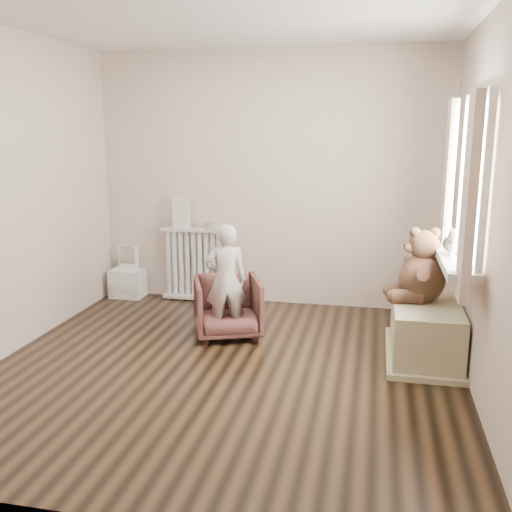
% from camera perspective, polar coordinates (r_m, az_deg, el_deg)
% --- Properties ---
extents(floor, '(3.60, 3.60, 0.01)m').
position_cam_1_polar(floor, '(4.50, -3.12, -11.15)').
color(floor, black).
rests_on(floor, ground).
extents(ceiling, '(3.60, 3.60, 0.01)m').
position_cam_1_polar(ceiling, '(4.19, -3.58, 23.43)').
color(ceiling, white).
rests_on(ceiling, ground).
extents(back_wall, '(3.60, 0.02, 2.60)m').
position_cam_1_polar(back_wall, '(5.90, 1.32, 7.63)').
color(back_wall, beige).
rests_on(back_wall, ground).
extents(front_wall, '(3.60, 0.02, 2.60)m').
position_cam_1_polar(front_wall, '(2.48, -14.36, 0.34)').
color(front_wall, beige).
rests_on(front_wall, ground).
extents(left_wall, '(0.02, 3.60, 2.60)m').
position_cam_1_polar(left_wall, '(4.94, -24.02, 5.58)').
color(left_wall, beige).
rests_on(left_wall, ground).
extents(right_wall, '(0.02, 3.60, 2.60)m').
position_cam_1_polar(right_wall, '(4.07, 22.03, 4.47)').
color(right_wall, beige).
rests_on(right_wall, ground).
extents(window, '(0.03, 0.90, 1.10)m').
position_cam_1_polar(window, '(4.34, 21.01, 7.01)').
color(window, white).
rests_on(window, right_wall).
extents(window_sill, '(0.22, 1.10, 0.06)m').
position_cam_1_polar(window_sill, '(4.41, 19.27, -0.43)').
color(window_sill, silver).
rests_on(window_sill, right_wall).
extents(curtain_left, '(0.06, 0.26, 1.30)m').
position_cam_1_polar(curtain_left, '(3.77, 20.57, 5.40)').
color(curtain_left, beige).
rests_on(curtain_left, right_wall).
extents(curtain_right, '(0.06, 0.26, 1.30)m').
position_cam_1_polar(curtain_right, '(4.89, 18.68, 7.01)').
color(curtain_right, beige).
rests_on(curtain_right, right_wall).
extents(radiator, '(0.75, 0.14, 0.79)m').
position_cam_1_polar(radiator, '(6.11, -5.94, -0.90)').
color(radiator, silver).
rests_on(radiator, floor).
extents(paper_doll, '(0.20, 0.02, 0.33)m').
position_cam_1_polar(paper_doll, '(6.06, -7.46, 4.32)').
color(paper_doll, beige).
rests_on(paper_doll, radiator).
extents(tin_a, '(0.11, 0.11, 0.07)m').
position_cam_1_polar(tin_a, '(5.98, -4.68, 3.03)').
color(tin_a, '#A59E8C').
rests_on(tin_a, radiator).
extents(tin_b, '(0.08, 0.08, 0.05)m').
position_cam_1_polar(tin_b, '(5.97, -4.29, 2.91)').
color(tin_b, '#A59E8C').
rests_on(tin_b, radiator).
extents(toy_vanity, '(0.36, 0.25, 0.56)m').
position_cam_1_polar(toy_vanity, '(6.40, -12.76, -1.61)').
color(toy_vanity, silver).
rests_on(toy_vanity, floor).
extents(armchair, '(0.74, 0.75, 0.53)m').
position_cam_1_polar(armchair, '(5.08, -2.87, -5.12)').
color(armchair, '#592E29').
rests_on(armchair, floor).
extents(child, '(0.43, 0.36, 1.00)m').
position_cam_1_polar(child, '(4.97, -3.05, -2.46)').
color(child, beige).
rests_on(child, armchair).
extents(toy_bench, '(0.52, 0.98, 0.46)m').
position_cam_1_polar(toy_bench, '(4.83, 16.54, -7.43)').
color(toy_bench, '#BBB389').
rests_on(toy_bench, floor).
extents(teddy_bear, '(0.53, 0.43, 0.58)m').
position_cam_1_polar(teddy_bear, '(4.74, 16.29, -1.84)').
color(teddy_bear, '#3C2517').
rests_on(teddy_bear, toy_bench).
extents(plush_cat, '(0.21, 0.27, 0.20)m').
position_cam_1_polar(plush_cat, '(4.48, 19.12, 1.47)').
color(plush_cat, slate).
rests_on(plush_cat, window_sill).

